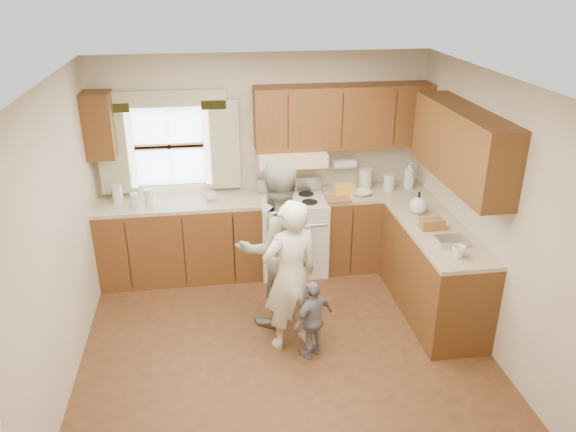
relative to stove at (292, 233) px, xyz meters
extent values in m
plane|color=#482A16|center=(-0.30, -1.44, -0.47)|extent=(3.80, 3.80, 0.00)
plane|color=white|center=(-0.30, -1.44, 2.03)|extent=(3.80, 3.80, 0.00)
plane|color=beige|center=(-0.30, 0.31, 0.78)|extent=(3.80, 0.00, 3.80)
plane|color=beige|center=(-0.30, -3.19, 0.78)|extent=(3.80, 0.00, 3.80)
plane|color=beige|center=(-2.20, -1.44, 0.78)|extent=(0.00, 3.50, 3.50)
plane|color=beige|center=(1.60, -1.44, 0.78)|extent=(0.00, 3.50, 3.50)
cube|color=#49250F|center=(-1.29, 0.01, -0.02)|extent=(1.82, 0.60, 0.90)
cube|color=#49250F|center=(0.99, 0.01, -0.02)|extent=(1.22, 0.60, 0.90)
cube|color=#3C200D|center=(1.30, -1.11, -0.02)|extent=(0.60, 1.65, 0.90)
cube|color=#C0B490|center=(-1.29, 0.01, 0.45)|extent=(1.82, 0.60, 0.04)
cube|color=#C0B490|center=(0.99, 0.01, 0.45)|extent=(1.22, 0.60, 0.04)
cube|color=#C0B490|center=(1.30, -1.11, 0.45)|extent=(0.60, 1.65, 0.04)
cube|color=#49250F|center=(0.60, 0.15, 1.33)|extent=(2.00, 0.33, 0.70)
cube|color=#3C200D|center=(-2.05, 0.15, 1.33)|extent=(0.30, 0.33, 0.70)
cube|color=#3C200D|center=(1.43, -1.11, 1.33)|extent=(0.33, 1.65, 0.70)
cube|color=beige|center=(0.00, 0.08, 0.91)|extent=(0.76, 0.45, 0.15)
cube|color=silver|center=(-1.35, 0.29, 1.03)|extent=(0.90, 0.03, 0.90)
cube|color=#ECBA45|center=(-1.93, 0.24, 1.03)|extent=(0.40, 0.05, 1.02)
cube|color=#ECBA45|center=(-0.77, 0.24, 1.03)|extent=(0.40, 0.05, 1.02)
cube|color=#ECBA45|center=(-1.35, 0.24, 1.55)|extent=(1.30, 0.05, 0.22)
cylinder|color=white|center=(0.65, 0.21, 0.75)|extent=(0.27, 0.12, 0.12)
imported|color=silver|center=(-0.93, -0.01, 0.52)|extent=(0.14, 0.14, 0.10)
imported|color=silver|center=(1.39, 0.04, 0.64)|extent=(0.16, 0.16, 0.33)
imported|color=silver|center=(0.78, -0.11, 0.50)|extent=(0.27, 0.27, 0.05)
imported|color=silver|center=(1.25, -1.70, 0.53)|extent=(0.16, 0.16, 0.11)
cylinder|color=silver|center=(-1.94, 0.09, 0.57)|extent=(0.11, 0.11, 0.20)
cylinder|color=silver|center=(-1.75, -0.02, 0.54)|extent=(0.09, 0.09, 0.14)
cube|color=olive|center=(0.49, -0.20, 0.48)|extent=(0.27, 0.20, 0.02)
cube|color=gold|center=(0.59, -0.07, 0.54)|extent=(0.22, 0.16, 0.12)
cylinder|color=silver|center=(0.88, 0.08, 0.60)|extent=(0.15, 0.15, 0.25)
cylinder|color=silver|center=(1.15, 0.02, 0.57)|extent=(0.13, 0.13, 0.19)
sphere|color=silver|center=(1.24, -0.69, 0.57)|extent=(0.18, 0.18, 0.18)
cube|color=olive|center=(1.24, -1.09, 0.53)|extent=(0.23, 0.13, 0.10)
cube|color=silver|center=(1.29, -1.43, 0.51)|extent=(0.28, 0.19, 0.06)
cylinder|color=silver|center=(-1.60, -0.02, 0.56)|extent=(0.10, 0.10, 0.17)
cube|color=silver|center=(0.00, -0.01, -0.02)|extent=(0.76, 0.64, 0.90)
cube|color=#B7B7BC|center=(0.00, 0.25, 0.52)|extent=(0.76, 0.10, 0.16)
cylinder|color=#B7B7BC|center=(0.00, -0.33, 0.23)|extent=(0.68, 0.03, 0.03)
cube|color=#4C5DB1|center=(0.05, -0.35, 0.01)|extent=(0.22, 0.02, 0.42)
cylinder|color=black|center=(-0.18, 0.11, 0.44)|extent=(0.18, 0.18, 0.01)
cylinder|color=black|center=(0.18, 0.11, 0.44)|extent=(0.18, 0.18, 0.01)
cylinder|color=black|center=(-0.18, -0.14, 0.44)|extent=(0.18, 0.18, 0.01)
cylinder|color=black|center=(0.18, -0.14, 0.44)|extent=(0.18, 0.18, 0.01)
imported|color=silver|center=(-0.24, -1.48, 0.28)|extent=(0.63, 0.50, 1.50)
imported|color=#2A4233|center=(-0.32, -1.04, 0.38)|extent=(0.99, 0.87, 1.69)
imported|color=gray|center=(-0.06, -1.67, -0.08)|extent=(0.49, 0.41, 0.78)
camera|label=1|loc=(-0.91, -5.89, 2.86)|focal=35.00mm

